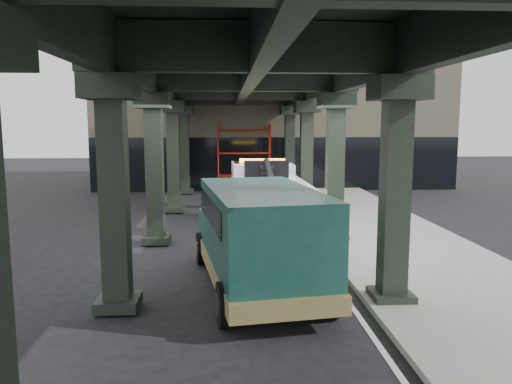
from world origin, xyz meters
name	(u,v)px	position (x,y,z in m)	size (l,w,h in m)	color
ground	(262,258)	(0.00, 0.00, 0.00)	(90.00, 90.00, 0.00)	black
sidewalk	(388,239)	(4.50, 2.00, 0.07)	(5.00, 40.00, 0.15)	gray
lane_stripe	(307,242)	(1.70, 2.00, 0.01)	(0.12, 38.00, 0.01)	silver
viaduct	(245,78)	(-0.40, 2.00, 5.46)	(7.40, 32.00, 6.40)	black
building	(270,124)	(2.00, 20.00, 4.00)	(22.00, 10.00, 8.00)	#C6B793
scaffolding	(244,156)	(0.00, 14.64, 2.11)	(3.08, 0.88, 4.00)	red
tow_truck	(267,197)	(0.43, 3.36, 1.35)	(2.71, 8.51, 2.77)	black
towed_van	(258,235)	(-0.30, -2.87, 1.36)	(3.26, 6.53, 2.54)	#103A33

